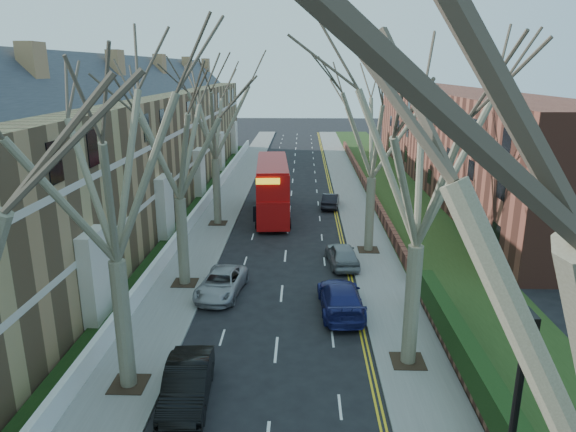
{
  "coord_description": "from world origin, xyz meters",
  "views": [
    {
      "loc": [
        1.14,
        -11.51,
        12.21
      ],
      "look_at": [
        0.16,
        21.7,
        2.6
      ],
      "focal_mm": 32.0,
      "sensor_mm": 36.0,
      "label": 1
    }
  ],
  "objects": [
    {
      "name": "grass_verge_right",
      "position": [
        10.5,
        39.0,
        0.15
      ],
      "size": [
        6.0,
        102.0,
        0.06
      ],
      "color": "#223814",
      "rests_on": "ground"
    },
    {
      "name": "car_left_mid",
      "position": [
        -3.16,
        5.13,
        0.77
      ],
      "size": [
        1.95,
        4.76,
        1.53
      ],
      "primitive_type": "imported",
      "rotation": [
        0.0,
        0.0,
        0.07
      ],
      "color": "black",
      "rests_on": "ground"
    },
    {
      "name": "pavement_right",
      "position": [
        6.0,
        39.0,
        0.06
      ],
      "size": [
        3.0,
        102.0,
        0.12
      ],
      "primitive_type": "cube",
      "color": "slate",
      "rests_on": "ground"
    },
    {
      "name": "double_decker_bus",
      "position": [
        -1.41,
        30.7,
        2.28
      ],
      "size": [
        3.35,
        11.23,
        4.63
      ],
      "rotation": [
        0.0,
        0.0,
        3.21
      ],
      "color": "#A30B0B",
      "rests_on": "ground"
    },
    {
      "name": "tree_right_far",
      "position": [
        5.7,
        22.0,
        9.24
      ],
      "size": [
        10.15,
        10.15,
        14.22
      ],
      "color": "#655D48",
      "rests_on": "ground"
    },
    {
      "name": "tree_left_far",
      "position": [
        -5.7,
        16.0,
        9.24
      ],
      "size": [
        10.15,
        10.15,
        14.22
      ],
      "color": "#655D48",
      "rests_on": "ground"
    },
    {
      "name": "tree_right_mid",
      "position": [
        5.7,
        8.0,
        9.56
      ],
      "size": [
        10.5,
        10.5,
        14.71
      ],
      "color": "#655D48",
      "rests_on": "ground"
    },
    {
      "name": "tree_left_mid",
      "position": [
        -5.7,
        6.0,
        9.56
      ],
      "size": [
        10.5,
        10.5,
        14.71
      ],
      "color": "#655D48",
      "rests_on": "ground"
    },
    {
      "name": "car_right_mid",
      "position": [
        3.7,
        19.43,
        0.74
      ],
      "size": [
        2.19,
        4.49,
        1.48
      ],
      "primitive_type": "imported",
      "rotation": [
        0.0,
        0.0,
        3.25
      ],
      "color": "gray",
      "rests_on": "ground"
    },
    {
      "name": "flats_right",
      "position": [
        17.46,
        43.0,
        4.98
      ],
      "size": [
        13.97,
        54.0,
        10.0
      ],
      "color": "brown",
      "rests_on": "ground"
    },
    {
      "name": "car_left_far",
      "position": [
        -3.36,
        14.79,
        0.66
      ],
      "size": [
        2.75,
        4.98,
        1.32
      ],
      "primitive_type": "imported",
      "rotation": [
        0.0,
        0.0,
        -0.12
      ],
      "color": "#96969B",
      "rests_on": "ground"
    },
    {
      "name": "car_right_far",
      "position": [
        3.67,
        33.66,
        0.65
      ],
      "size": [
        1.86,
        4.1,
        1.3
      ],
      "primitive_type": "imported",
      "rotation": [
        0.0,
        0.0,
        3.02
      ],
      "color": "black",
      "rests_on": "ground"
    },
    {
      "name": "front_wall_left",
      "position": [
        -7.65,
        31.0,
        0.62
      ],
      "size": [
        0.3,
        78.0,
        1.0
      ],
      "color": "white",
      "rests_on": "ground"
    },
    {
      "name": "pavement_left",
      "position": [
        -6.0,
        39.0,
        0.06
      ],
      "size": [
        3.0,
        102.0,
        0.12
      ],
      "primitive_type": "cube",
      "color": "slate",
      "rests_on": "ground"
    },
    {
      "name": "car_right_near",
      "position": [
        3.15,
        12.87,
        0.77
      ],
      "size": [
        2.41,
        5.39,
        1.54
      ],
      "primitive_type": "imported",
      "rotation": [
        0.0,
        0.0,
        3.19
      ],
      "color": "navy",
      "rests_on": "ground"
    },
    {
      "name": "terrace_left",
      "position": [
        -13.65,
        31.0,
        5.53
      ],
      "size": [
        9.7,
        78.0,
        13.6
      ],
      "color": "#9B764E",
      "rests_on": "ground"
    },
    {
      "name": "tree_left_dist",
      "position": [
        -5.7,
        28.0,
        9.56
      ],
      "size": [
        10.5,
        10.5,
        14.71
      ],
      "color": "#655D48",
      "rests_on": "ground"
    }
  ]
}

